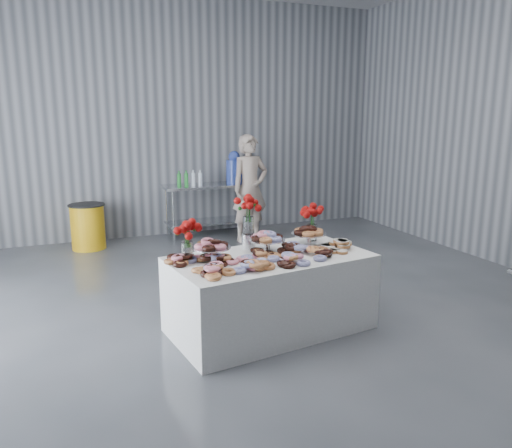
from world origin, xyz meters
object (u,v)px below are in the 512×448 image
(prep_table, at_px, (207,201))
(water_jug, at_px, (234,169))
(display_table, at_px, (270,293))
(person, at_px, (250,189))
(trash_barrel, at_px, (88,226))

(prep_table, bearing_deg, water_jug, -0.00)
(display_table, xyz_separation_m, person, (1.10, 3.36, 0.50))
(display_table, height_order, water_jug, water_jug)
(display_table, relative_size, water_jug, 3.43)
(person, distance_m, trash_barrel, 2.64)
(display_table, relative_size, prep_table, 1.27)
(prep_table, bearing_deg, display_table, -97.74)
(prep_table, height_order, water_jug, water_jug)
(water_jug, height_order, person, person)
(prep_table, relative_size, trash_barrel, 2.11)
(person, xyz_separation_m, trash_barrel, (-2.55, 0.46, -0.52))
(display_table, xyz_separation_m, trash_barrel, (-1.45, 3.82, -0.02))
(water_jug, bearing_deg, trash_barrel, -177.33)
(prep_table, bearing_deg, trash_barrel, -176.66)
(prep_table, xyz_separation_m, trash_barrel, (-1.98, -0.12, -0.26))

